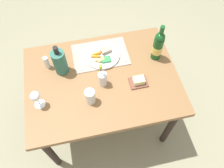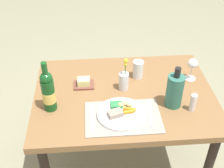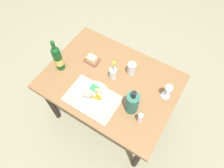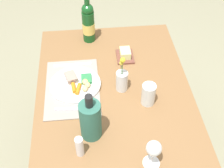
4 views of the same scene
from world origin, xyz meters
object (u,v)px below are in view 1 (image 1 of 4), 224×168
knife (81,59)px  cooler_bottle (60,62)px  dinner_plate (102,55)px  salt_shaker (47,63)px  water_tumbler (90,97)px  butter_dish (139,81)px  wine_bottle (158,46)px  fork (122,51)px  dining_table (102,84)px  flower_vase (103,78)px  wine_glass (35,97)px

knife → cooler_bottle: 0.20m
dinner_plate → knife: (0.17, -0.01, -0.01)m
salt_shaker → knife: bearing=-176.0°
water_tumbler → butter_dish: water_tumbler is taller
dinner_plate → wine_bottle: (-0.41, 0.09, 0.11)m
dinner_plate → knife: bearing=-1.9°
butter_dish → dinner_plate: bearing=-54.4°
fork → salt_shaker: 0.59m
dining_table → dinner_plate: size_ratio=4.10×
dinner_plate → cooler_bottle: cooler_bottle is taller
water_tumbler → butter_dish: (-0.36, -0.07, -0.03)m
dinner_plate → salt_shaker: 0.42m
dining_table → water_tumbler: water_tumbler is taller
wine_bottle → salt_shaker: bearing=-5.4°
dining_table → salt_shaker: (0.38, -0.19, 0.14)m
knife → cooler_bottle: size_ratio=0.80×
flower_vase → dinner_plate: bearing=-100.0°
salt_shaker → fork: bearing=-177.1°
water_tumbler → wine_glass: bearing=-7.7°
knife → butter_dish: butter_dish is taller
wine_bottle → wine_glass: (0.91, 0.23, -0.02)m
knife → salt_shaker: salt_shaker is taller
knife → wine_glass: bearing=49.4°
wine_glass → fork: bearing=-153.3°
fork → knife: 0.34m
knife → salt_shaker: bearing=9.1°
flower_vase → wine_glass: size_ratio=1.47×
cooler_bottle → water_tumbler: 0.35m
salt_shaker → wine_glass: (0.08, 0.31, 0.06)m
fork → flower_vase: size_ratio=0.96×
wine_glass → butter_dish: size_ratio=1.19×
knife → wine_glass: 0.48m
water_tumbler → salt_shaker: 0.44m
knife → flower_vase: (-0.12, 0.25, 0.06)m
dining_table → wine_glass: size_ratio=7.34×
water_tumbler → dining_table: bearing=-123.5°
dining_table → fork: size_ratio=5.20×
dinner_plate → flower_vase: (0.04, 0.24, 0.05)m
cooler_bottle → butter_dish: (-0.53, 0.23, -0.09)m
fork → water_tumbler: bearing=49.3°
dining_table → cooler_bottle: 0.36m
dining_table → dinner_plate: 0.23m
dinner_plate → water_tumbler: bearing=67.5°
cooler_bottle → wine_bottle: 0.73m
fork → butter_dish: 0.32m
wine_glass → wine_bottle: bearing=-165.9°
fork → butter_dish: size_ratio=1.67×
salt_shaker → water_tumbler: bearing=127.3°
fork → flower_vase: bearing=50.3°
butter_dish → flower_vase: bearing=-11.5°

